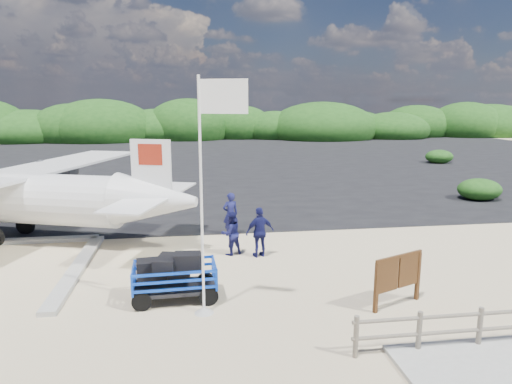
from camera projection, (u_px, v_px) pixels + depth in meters
ground at (212, 280)px, 14.73m from camera, size 160.00×160.00×0.00m
asphalt_apron at (198, 160)px, 43.85m from camera, size 90.00×50.00×0.04m
walkway_pad at (485, 374)px, 9.66m from camera, size 3.50×2.50×0.10m
vegetation_band at (195, 139)px, 68.12m from camera, size 124.00×8.00×4.40m
fence at (478, 347)px, 10.70m from camera, size 6.40×2.00×1.10m
baggage_cart at (176, 300)px, 13.24m from camera, size 2.63×1.58×1.28m
flagpole at (204, 313)px, 12.43m from camera, size 1.37×0.95×6.31m
signboard at (396, 306)px, 12.86m from camera, size 1.79×0.89×1.54m
crew_a at (230, 214)px, 19.39m from camera, size 0.77×0.60×1.87m
crew_b at (231, 233)px, 16.99m from camera, size 0.99×0.90×1.66m
crew_c at (260, 232)px, 16.74m from camera, size 1.18×0.72×1.87m
aircraft_large at (332, 162)px, 42.72m from camera, size 22.93×22.93×5.42m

